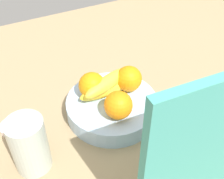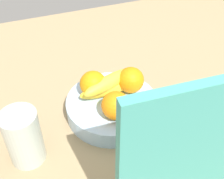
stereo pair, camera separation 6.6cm
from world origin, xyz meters
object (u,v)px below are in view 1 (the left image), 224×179
object	(u,v)px
fruit_bowl	(112,107)
cutting_board	(210,152)
orange_center	(92,85)
banana_bunch	(108,86)
orange_front_left	(120,105)
thermos_tumbler	(29,145)
orange_front_right	(129,79)
jar_lid	(12,127)

from	to	relation	value
fruit_bowl	cutting_board	world-z (taller)	cutting_board
orange_center	banana_bunch	bearing A→B (deg)	161.31
orange_front_left	thermos_tumbler	bearing A→B (deg)	2.10
orange_front_right	jar_lid	world-z (taller)	orange_front_right
fruit_bowl	orange_front_right	size ratio (longest dim) A/B	3.44
banana_bunch	thermos_tumbler	bearing A→B (deg)	21.32
orange_center	cutting_board	size ratio (longest dim) A/B	0.21
banana_bunch	orange_front_left	bearing A→B (deg)	83.37
orange_front_left	banana_bunch	size ratio (longest dim) A/B	0.42
orange_front_left	thermos_tumbler	size ratio (longest dim) A/B	0.51
orange_center	fruit_bowl	bearing A→B (deg)	131.98
orange_front_left	jar_lid	size ratio (longest dim) A/B	1.13
thermos_tumbler	jar_lid	world-z (taller)	thermos_tumbler
thermos_tumbler	orange_front_right	bearing A→B (deg)	-163.97
thermos_tumbler	orange_center	bearing A→B (deg)	-151.84
cutting_board	fruit_bowl	bearing A→B (deg)	-81.96
orange_front_left	jar_lid	world-z (taller)	orange_front_left
orange_front_right	orange_front_left	bearing A→B (deg)	47.75
fruit_bowl	orange_front_right	xyz separation A→B (cm)	(-6.50, -2.22, 6.21)
orange_center	banana_bunch	world-z (taller)	orange_center
fruit_bowl	orange_front_left	size ratio (longest dim) A/B	3.44
thermos_tumbler	jar_lid	bearing A→B (deg)	-80.95
orange_front_left	cutting_board	distance (cm)	28.24
fruit_bowl	orange_center	size ratio (longest dim) A/B	3.44
orange_front_left	orange_front_right	xyz separation A→B (cm)	(-7.32, -8.06, 0.00)
orange_front_left	thermos_tumbler	xyz separation A→B (cm)	(23.79, 0.87, -1.37)
orange_front_right	banana_bunch	bearing A→B (deg)	-6.74
orange_center	cutting_board	distance (cm)	38.37
orange_center	orange_front_left	bearing A→B (deg)	106.89
fruit_bowl	orange_front_right	bearing A→B (deg)	-161.14
thermos_tumbler	cutting_board	bearing A→B (deg)	137.00
thermos_tumbler	fruit_bowl	bearing A→B (deg)	-164.74
fruit_bowl	orange_center	bearing A→B (deg)	-48.02
orange_front_right	orange_center	size ratio (longest dim) A/B	1.00
fruit_bowl	cutting_board	bearing A→B (deg)	94.92
orange_center	banana_bunch	size ratio (longest dim) A/B	0.42
orange_front_left	thermos_tumbler	world-z (taller)	thermos_tumbler
orange_front_right	orange_center	distance (cm)	10.64
thermos_tumbler	jar_lid	size ratio (longest dim) A/B	2.24
cutting_board	jar_lid	distance (cm)	52.07
orange_center	jar_lid	distance (cm)	24.34
fruit_bowl	orange_front_left	xyz separation A→B (cm)	(0.82, 5.84, 6.21)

